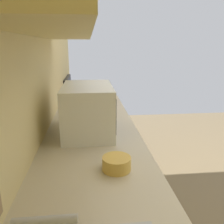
{
  "coord_description": "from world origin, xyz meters",
  "views": [
    {
      "loc": [
        -1.66,
        1.2,
        1.45
      ],
      "look_at": [
        -0.64,
        1.1,
        1.16
      ],
      "focal_mm": 36.85,
      "sensor_mm": 36.0,
      "label": 1
    }
  ],
  "objects": [
    {
      "name": "counter_run",
      "position": [
        -0.44,
        1.19,
        0.44
      ],
      "size": [
        2.92,
        0.64,
        0.88
      ],
      "color": "#E3D07C",
      "rests_on": "ground_plane"
    },
    {
      "name": "wall_back",
      "position": [
        0.0,
        1.56,
        1.34
      ],
      "size": [
        3.94,
        0.12,
        2.67
      ],
      "primitive_type": "cube",
      "color": "#DFC57D",
      "rests_on": "ground_plane"
    },
    {
      "name": "microwave",
      "position": [
        -0.16,
        1.21,
        1.04
      ],
      "size": [
        0.51,
        0.33,
        0.32
      ],
      "color": "white",
      "rests_on": "counter_run"
    },
    {
      "name": "kettle",
      "position": [
        0.76,
        1.08,
        0.96
      ],
      "size": [
        0.19,
        0.14,
        0.18
      ],
      "color": "red",
      "rests_on": "counter_run"
    },
    {
      "name": "ground_plane",
      "position": [
        0.0,
        0.0,
        0.0
      ],
      "size": [
        6.11,
        6.11,
        0.0
      ],
      "primitive_type": "plane",
      "color": "brown"
    },
    {
      "name": "oven_range",
      "position": [
        1.35,
        1.19,
        0.46
      ],
      "size": [
        0.67,
        0.62,
        1.06
      ],
      "color": "black",
      "rests_on": "ground_plane"
    },
    {
      "name": "bowl",
      "position": [
        -0.69,
        1.08,
        0.92
      ],
      "size": [
        0.14,
        0.14,
        0.06
      ],
      "color": "gold",
      "rests_on": "counter_run"
    }
  ]
}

